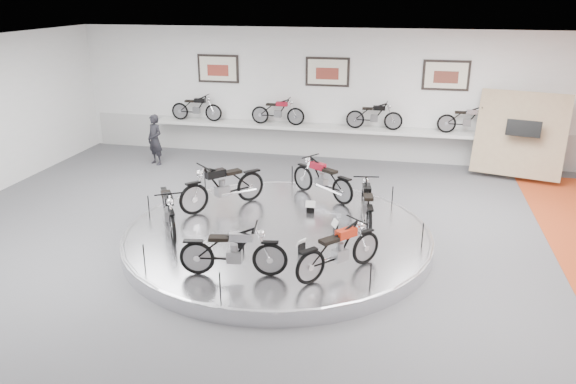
% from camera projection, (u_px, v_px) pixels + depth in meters
% --- Properties ---
extents(floor, '(16.00, 16.00, 0.00)m').
position_uv_depth(floor, '(274.00, 249.00, 11.59)').
color(floor, '#525255').
rests_on(floor, ground).
extents(ceiling, '(16.00, 16.00, 0.00)m').
position_uv_depth(ceiling, '(273.00, 51.00, 10.23)').
color(ceiling, white).
rests_on(ceiling, wall_back).
extents(wall_back, '(16.00, 0.00, 16.00)m').
position_uv_depth(wall_back, '(327.00, 95.00, 17.34)').
color(wall_back, white).
rests_on(wall_back, floor).
extents(dado_band, '(15.68, 0.04, 1.10)m').
position_uv_depth(dado_band, '(326.00, 140.00, 17.82)').
color(dado_band, '#BCBCBA').
rests_on(dado_band, floor).
extents(display_platform, '(6.40, 6.40, 0.30)m').
position_uv_depth(display_platform, '(278.00, 237.00, 11.81)').
color(display_platform, silver).
rests_on(display_platform, floor).
extents(platform_rim, '(6.40, 6.40, 0.10)m').
position_uv_depth(platform_rim, '(278.00, 231.00, 11.77)').
color(platform_rim, '#B2B2BA').
rests_on(platform_rim, display_platform).
extents(shelf, '(11.00, 0.55, 0.10)m').
position_uv_depth(shelf, '(325.00, 128.00, 17.41)').
color(shelf, silver).
rests_on(shelf, wall_back).
extents(poster_left, '(1.35, 0.06, 0.88)m').
position_uv_depth(poster_left, '(218.00, 69.00, 17.77)').
color(poster_left, silver).
rests_on(poster_left, wall_back).
extents(poster_center, '(1.35, 0.06, 0.88)m').
position_uv_depth(poster_center, '(327.00, 72.00, 17.07)').
color(poster_center, silver).
rests_on(poster_center, wall_back).
extents(poster_right, '(1.35, 0.06, 0.88)m').
position_uv_depth(poster_right, '(446.00, 75.00, 16.37)').
color(poster_right, silver).
rests_on(poster_right, wall_back).
extents(display_panel, '(2.56, 1.52, 2.30)m').
position_uv_depth(display_panel, '(520.00, 134.00, 15.65)').
color(display_panel, tan).
rests_on(display_panel, floor).
extents(shelf_bike_a, '(1.22, 0.43, 0.73)m').
position_uv_depth(shelf_bike_a, '(197.00, 109.00, 18.11)').
color(shelf_bike_a, black).
rests_on(shelf_bike_a, shelf).
extents(shelf_bike_b, '(1.22, 0.43, 0.73)m').
position_uv_depth(shelf_bike_b, '(278.00, 113.00, 17.57)').
color(shelf_bike_b, maroon).
rests_on(shelf_bike_b, shelf).
extents(shelf_bike_c, '(1.22, 0.43, 0.73)m').
position_uv_depth(shelf_bike_c, '(374.00, 117.00, 16.97)').
color(shelf_bike_c, black).
rests_on(shelf_bike_c, shelf).
extents(shelf_bike_d, '(1.22, 0.43, 0.73)m').
position_uv_depth(shelf_bike_d, '(467.00, 122.00, 16.43)').
color(shelf_bike_d, '#B8B7BC').
rests_on(shelf_bike_d, shelf).
extents(bike_a, '(0.84, 1.70, 0.95)m').
position_uv_depth(bike_a, '(367.00, 203.00, 11.92)').
color(bike_a, black).
rests_on(bike_a, display_platform).
extents(bike_b, '(1.69, 1.42, 0.97)m').
position_uv_depth(bike_b, '(322.00, 178.00, 13.47)').
color(bike_b, maroon).
rests_on(bike_b, display_platform).
extents(bike_c, '(1.73, 1.82, 1.09)m').
position_uv_depth(bike_c, '(223.00, 185.00, 12.81)').
color(bike_c, black).
rests_on(bike_c, display_platform).
extents(bike_d, '(1.35, 1.75, 0.99)m').
position_uv_depth(bike_d, '(168.00, 209.00, 11.56)').
color(bike_d, black).
rests_on(bike_d, display_platform).
extents(bike_e, '(1.69, 0.83, 0.95)m').
position_uv_depth(bike_e, '(233.00, 250.00, 9.75)').
color(bike_e, '#B8B7BC').
rests_on(bike_e, display_platform).
extents(bike_f, '(1.50, 1.58, 0.95)m').
position_uv_depth(bike_f, '(339.00, 249.00, 9.81)').
color(bike_f, '#AD240E').
rests_on(bike_f, display_platform).
extents(visitor, '(0.67, 0.58, 1.54)m').
position_uv_depth(visitor, '(155.00, 140.00, 17.02)').
color(visitor, black).
rests_on(visitor, floor).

